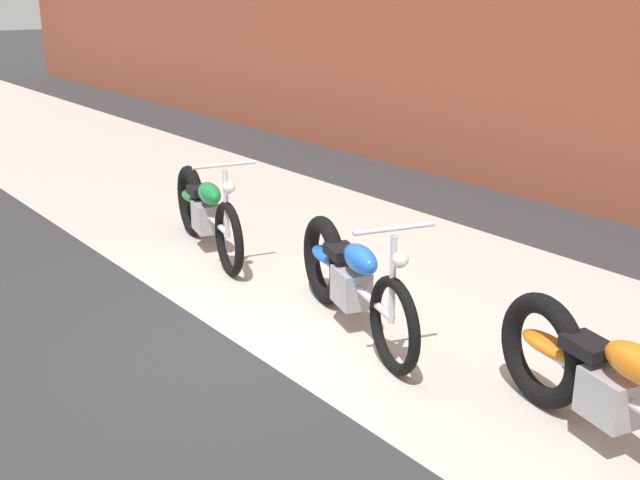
# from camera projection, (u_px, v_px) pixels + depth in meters

# --- Properties ---
(ground_plane) EXTENTS (80.00, 80.00, 0.00)m
(ground_plane) POSITION_uv_depth(u_px,v_px,m) (237.00, 344.00, 5.67)
(ground_plane) COLOR #2D2D30
(sidewalk_slab) EXTENTS (36.00, 3.50, 0.01)m
(sidewalk_slab) POSITION_uv_depth(u_px,v_px,m) (408.00, 288.00, 6.69)
(sidewalk_slab) COLOR #B2ADA3
(sidewalk_slab) RESTS_ON ground
(motorcycle_green) EXTENTS (1.97, 0.75, 1.03)m
(motorcycle_green) POSITION_uv_depth(u_px,v_px,m) (204.00, 209.00, 7.59)
(motorcycle_green) COLOR black
(motorcycle_green) RESTS_ON ground
(motorcycle_blue) EXTENTS (1.95, 0.82, 1.03)m
(motorcycle_blue) POSITION_uv_depth(u_px,v_px,m) (347.00, 276.00, 5.87)
(motorcycle_blue) COLOR black
(motorcycle_blue) RESTS_ON ground
(motorcycle_orange) EXTENTS (1.97, 0.74, 1.03)m
(motorcycle_orange) POSITION_uv_depth(u_px,v_px,m) (601.00, 381.00, 4.33)
(motorcycle_orange) COLOR black
(motorcycle_orange) RESTS_ON ground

